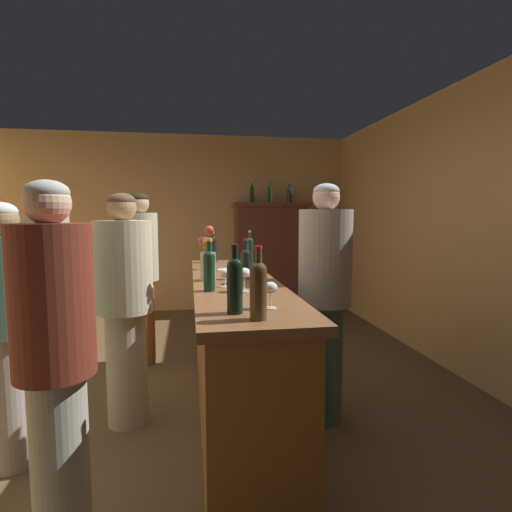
{
  "coord_description": "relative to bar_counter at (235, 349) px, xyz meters",
  "views": [
    {
      "loc": [
        0.21,
        -2.92,
        1.49
      ],
      "look_at": [
        0.72,
        0.23,
        1.17
      ],
      "focal_mm": 28.31,
      "sensor_mm": 36.0,
      "label": 1
    }
  ],
  "objects": [
    {
      "name": "patron_tall",
      "position": [
        -0.87,
        -1.13,
        0.38
      ],
      "size": [
        0.32,
        0.32,
        1.63
      ],
      "rotation": [
        0.0,
        0.0,
        0.76
      ],
      "color": "#9B9D8E",
      "rests_on": "ground"
    },
    {
      "name": "display_bottle_midleft",
      "position": [
        0.9,
        3.24,
        1.3
      ],
      "size": [
        0.06,
        0.06,
        0.32
      ],
      "color": "#1C3823",
      "rests_on": "display_cabinet"
    },
    {
      "name": "flower_arrangement",
      "position": [
        -0.19,
        0.01,
        0.67
      ],
      "size": [
        0.12,
        0.13,
        0.39
      ],
      "color": "tan",
      "rests_on": "bar_counter"
    },
    {
      "name": "display_cabinet",
      "position": [
        0.92,
        3.24,
        0.35
      ],
      "size": [
        1.16,
        0.44,
        1.68
      ],
      "color": "brown",
      "rests_on": "ground"
    },
    {
      "name": "wine_glass_spare",
      "position": [
        -0.18,
        0.6,
        0.62
      ],
      "size": [
        0.08,
        0.08,
        0.15
      ],
      "color": "white",
      "rests_on": "bar_counter"
    },
    {
      "name": "wine_bottle_merlot",
      "position": [
        -0.11,
        -0.99,
        0.66
      ],
      "size": [
        0.08,
        0.08,
        0.33
      ],
      "color": "black",
      "rests_on": "bar_counter"
    },
    {
      "name": "wine_bottle_riesling",
      "position": [
        0.2,
        0.63,
        0.66
      ],
      "size": [
        0.06,
        0.06,
        0.33
      ],
      "color": "#183123",
      "rests_on": "bar_counter"
    },
    {
      "name": "bartender",
      "position": [
        0.63,
        -0.15,
        0.42
      ],
      "size": [
        0.38,
        0.38,
        1.71
      ],
      "rotation": [
        0.0,
        0.0,
        3.43
      ],
      "color": "#415F54",
      "rests_on": "ground"
    },
    {
      "name": "wine_glass_rear",
      "position": [
        0.08,
        -0.91,
        0.61
      ],
      "size": [
        0.07,
        0.07,
        0.13
      ],
      "color": "white",
      "rests_on": "bar_counter"
    },
    {
      "name": "patron_in_navy",
      "position": [
        -0.77,
        0.04,
        0.37
      ],
      "size": [
        0.39,
        0.39,
        1.64
      ],
      "rotation": [
        0.0,
        0.0,
        0.06
      ],
      "color": "#B4A693",
      "rests_on": "ground"
    },
    {
      "name": "display_bottle_center",
      "position": [
        1.21,
        3.24,
        1.28
      ],
      "size": [
        0.07,
        0.07,
        0.29
      ],
      "color": "#192F3C",
      "rests_on": "display_cabinet"
    },
    {
      "name": "bar_counter",
      "position": [
        0.0,
        0.0,
        0.0
      ],
      "size": [
        0.59,
        2.57,
        1.03
      ],
      "color": "brown",
      "rests_on": "ground"
    },
    {
      "name": "wine_bottle_rose",
      "position": [
        -0.2,
        -0.4,
        0.65
      ],
      "size": [
        0.07,
        0.07,
        0.32
      ],
      "color": "#133921",
      "rests_on": "bar_counter"
    },
    {
      "name": "patron_near_entrance",
      "position": [
        -0.8,
        1.23,
        0.42
      ],
      "size": [
        0.35,
        0.35,
        1.71
      ],
      "rotation": [
        0.0,
        0.0,
        -0.91
      ],
      "color": "brown",
      "rests_on": "ground"
    },
    {
      "name": "patron_in_grey",
      "position": [
        -1.37,
        -0.36,
        0.34
      ],
      "size": [
        0.35,
        0.35,
        1.57
      ],
      "rotation": [
        0.0,
        0.0,
        0.63
      ],
      "color": "#B7A69C",
      "rests_on": "ground"
    },
    {
      "name": "wine_bottle_malbec",
      "position": [
        0.08,
        0.03,
        0.63
      ],
      "size": [
        0.07,
        0.07,
        0.29
      ],
      "color": "black",
      "rests_on": "bar_counter"
    },
    {
      "name": "wine_bottle_pinot",
      "position": [
        -0.02,
        -1.12,
        0.66
      ],
      "size": [
        0.08,
        0.08,
        0.33
      ],
      "color": "#4A351C",
      "rests_on": "bar_counter"
    },
    {
      "name": "floor",
      "position": [
        -0.52,
        0.07,
        -0.52
      ],
      "size": [
        8.89,
        8.89,
        0.0
      ],
      "primitive_type": "plane",
      "color": "brown",
      "rests_on": "ground"
    },
    {
      "name": "wall_right",
      "position": [
        2.2,
        0.07,
        0.84
      ],
      "size": [
        0.12,
        6.96,
        2.71
      ],
      "primitive_type": "cube",
      "color": "tan",
      "rests_on": "ground"
    },
    {
      "name": "wall_back",
      "position": [
        -0.52,
        3.55,
        0.84
      ],
      "size": [
        5.43,
        0.12,
        2.71
      ],
      "primitive_type": "cube",
      "color": "tan",
      "rests_on": "ground"
    },
    {
      "name": "wine_bottle_chardonnay",
      "position": [
        -0.09,
        1.1,
        0.65
      ],
      "size": [
        0.07,
        0.07,
        0.32
      ],
      "color": "black",
      "rests_on": "bar_counter"
    },
    {
      "name": "wine_glass_mid",
      "position": [
        -0.09,
        -0.28,
        0.6
      ],
      "size": [
        0.07,
        0.07,
        0.12
      ],
      "color": "white",
      "rests_on": "bar_counter"
    },
    {
      "name": "display_bottle_left",
      "position": [
        0.63,
        3.24,
        1.3
      ],
      "size": [
        0.07,
        0.07,
        0.31
      ],
      "color": "black",
      "rests_on": "display_cabinet"
    },
    {
      "name": "cheese_plate",
      "position": [
        -0.0,
        0.47,
        0.52
      ],
      "size": [
        0.19,
        0.19,
        0.01
      ],
      "primitive_type": "cylinder",
      "color": "white",
      "rests_on": "bar_counter"
    },
    {
      "name": "patron_redhead",
      "position": [
        -1.42,
        0.47,
        0.41
      ],
      "size": [
        0.36,
        0.36,
        1.69
      ],
      "rotation": [
        0.0,
        0.0,
        -0.54
      ],
      "color": "#446A45",
      "rests_on": "ground"
    },
    {
      "name": "wine_glass_front",
      "position": [
        0.01,
        -0.45,
        0.61
      ],
      "size": [
        0.08,
        0.08,
        0.14
      ],
      "color": "white",
      "rests_on": "bar_counter"
    }
  ]
}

